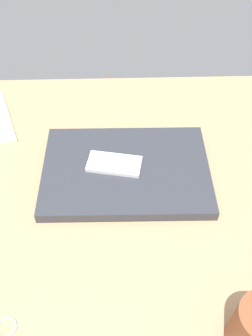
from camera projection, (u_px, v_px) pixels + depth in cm
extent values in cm
cube|color=tan|center=(158.00, 194.00, 79.49)|extent=(120.00, 80.00, 3.00)
cube|color=#33353D|center=(126.00, 171.00, 80.32)|extent=(35.62, 25.02, 2.33)
cube|color=silver|center=(114.00, 164.00, 79.48)|extent=(12.18, 7.68, 0.84)
cube|color=white|center=(114.00, 162.00, 79.12)|extent=(7.73, 5.65, 0.14)
torus|color=silver|center=(6.00, 327.00, 59.49)|extent=(3.32, 3.32, 0.36)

